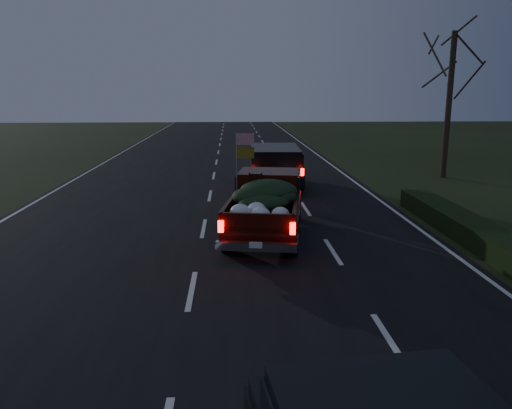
{
  "coord_description": "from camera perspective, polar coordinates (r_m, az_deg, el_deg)",
  "views": [
    {
      "loc": [
        0.88,
        -10.19,
        4.24
      ],
      "look_at": [
        1.53,
        2.67,
        1.3
      ],
      "focal_mm": 35.0,
      "sensor_mm": 36.0,
      "label": 1
    }
  ],
  "objects": [
    {
      "name": "ground",
      "position": [
        11.08,
        -7.36,
        -9.77
      ],
      "size": [
        120.0,
        120.0,
        0.0
      ],
      "primitive_type": "plane",
      "color": "black",
      "rests_on": "ground"
    },
    {
      "name": "road_asphalt",
      "position": [
        11.07,
        -7.36,
        -9.72
      ],
      "size": [
        14.0,
        120.0,
        0.02
      ],
      "primitive_type": "cube",
      "color": "black",
      "rests_on": "ground"
    },
    {
      "name": "hedge_row",
      "position": [
        15.41,
        23.93,
        -3.09
      ],
      "size": [
        1.0,
        10.0,
        0.6
      ],
      "primitive_type": "cube",
      "color": "black",
      "rests_on": "ground"
    },
    {
      "name": "bare_tree_far",
      "position": [
        26.44,
        21.46,
        14.15
      ],
      "size": [
        3.6,
        3.6,
        7.0
      ],
      "color": "black",
      "rests_on": "ground"
    },
    {
      "name": "pickup_truck",
      "position": [
        14.92,
        1.19,
        0.37
      ],
      "size": [
        2.75,
        5.41,
        2.71
      ],
      "rotation": [
        0.0,
        0.0,
        -0.16
      ],
      "color": "#370D07",
      "rests_on": "ground"
    },
    {
      "name": "lead_suv",
      "position": [
        22.33,
        2.23,
        4.82
      ],
      "size": [
        2.36,
        5.24,
        1.48
      ],
      "rotation": [
        0.0,
        0.0,
        -0.04
      ],
      "color": "black",
      "rests_on": "ground"
    }
  ]
}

